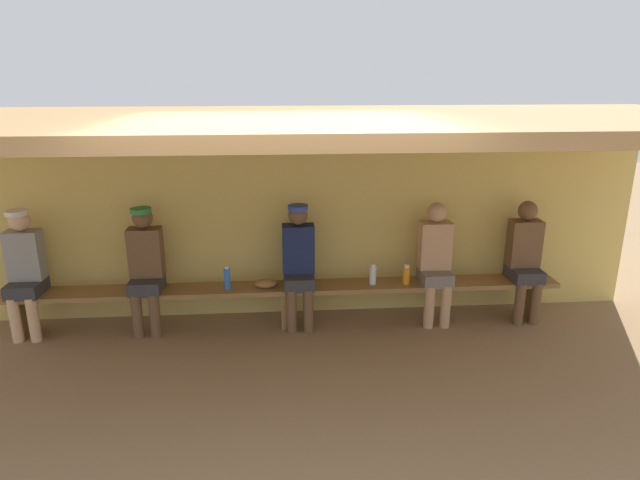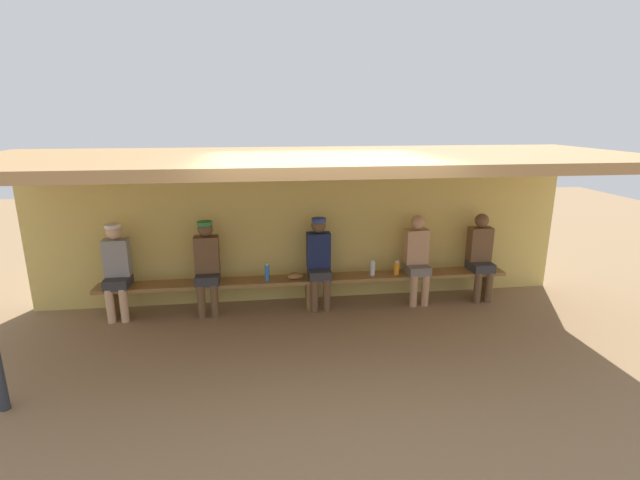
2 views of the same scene
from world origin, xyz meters
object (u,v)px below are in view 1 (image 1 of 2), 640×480
at_px(player_rightmost, 435,258).
at_px(water_bottle_clear, 227,278).
at_px(player_in_red, 146,264).
at_px(player_middle, 24,267).
at_px(player_with_sunglasses, 299,260).
at_px(baseball_glove_dark_brown, 266,283).
at_px(player_in_white, 525,256).
at_px(water_bottle_blue, 373,275).
at_px(bench, 285,292).
at_px(water_bottle_orange, 406,275).

height_order(player_rightmost, water_bottle_clear, player_rightmost).
height_order(player_in_red, player_middle, same).
height_order(player_middle, player_with_sunglasses, same).
bearing_deg(water_bottle_clear, baseball_glove_dark_brown, 1.93).
xyz_separation_m(player_in_red, player_rightmost, (3.09, -0.00, -0.02)).
distance_m(player_with_sunglasses, baseball_glove_dark_brown, 0.43).
bearing_deg(player_middle, player_with_sunglasses, 0.00).
distance_m(player_in_white, baseball_glove_dark_brown, 2.86).
bearing_deg(player_in_white, player_with_sunglasses, 179.99).
height_order(player_with_sunglasses, water_bottle_blue, player_with_sunglasses).
relative_size(player_in_red, baseball_glove_dark_brown, 5.60).
bearing_deg(bench, player_in_white, 0.07).
height_order(bench, baseball_glove_dark_brown, baseball_glove_dark_brown).
bearing_deg(player_rightmost, player_in_red, 179.99).
height_order(water_bottle_clear, baseball_glove_dark_brown, water_bottle_clear).
xyz_separation_m(bench, water_bottle_blue, (0.96, -0.02, 0.18)).
xyz_separation_m(player_with_sunglasses, water_bottle_orange, (1.16, -0.04, -0.18)).
bearing_deg(baseball_glove_dark_brown, water_bottle_clear, 179.08).
relative_size(player_rightmost, baseball_glove_dark_brown, 5.56).
relative_size(bench, player_rightmost, 4.49).
bearing_deg(water_bottle_blue, player_in_white, 0.76).
bearing_deg(water_bottle_orange, bench, 178.26).
bearing_deg(water_bottle_orange, player_rightmost, 7.59).
relative_size(water_bottle_blue, water_bottle_clear, 0.90).
xyz_separation_m(water_bottle_orange, baseball_glove_dark_brown, (-1.52, 0.01, -0.06)).
distance_m(player_with_sunglasses, water_bottle_blue, 0.82).
distance_m(player_middle, water_bottle_clear, 2.07).
xyz_separation_m(player_in_red, water_bottle_orange, (2.77, -0.04, -0.18)).
bearing_deg(player_middle, water_bottle_clear, -1.23).
xyz_separation_m(player_in_red, player_in_white, (4.10, -0.00, -0.02)).
bearing_deg(player_in_white, water_bottle_blue, -179.24).
bearing_deg(baseball_glove_dark_brown, player_in_red, 175.76).
bearing_deg(bench, water_bottle_orange, -1.74).
bearing_deg(bench, player_rightmost, 0.11).
distance_m(player_in_white, water_bottle_clear, 3.26).
xyz_separation_m(player_in_red, water_bottle_clear, (0.84, -0.04, -0.17)).
distance_m(bench, player_middle, 2.69).
relative_size(player_middle, baseball_glove_dark_brown, 5.60).
bearing_deg(baseball_glove_dark_brown, water_bottle_orange, -3.35).
height_order(player_with_sunglasses, player_in_white, player_with_sunglasses).
height_order(player_middle, baseball_glove_dark_brown, player_middle).
bearing_deg(water_bottle_blue, player_in_red, 179.45).
relative_size(water_bottle_orange, baseball_glove_dark_brown, 0.89).
bearing_deg(player_with_sunglasses, water_bottle_clear, -176.66).
distance_m(water_bottle_blue, baseball_glove_dark_brown, 1.15).
height_order(bench, player_middle, player_middle).
bearing_deg(player_in_red, water_bottle_orange, -0.91).
distance_m(player_in_red, water_bottle_orange, 2.77).
bearing_deg(player_with_sunglasses, player_middle, 180.00).
distance_m(bench, water_bottle_clear, 0.63).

